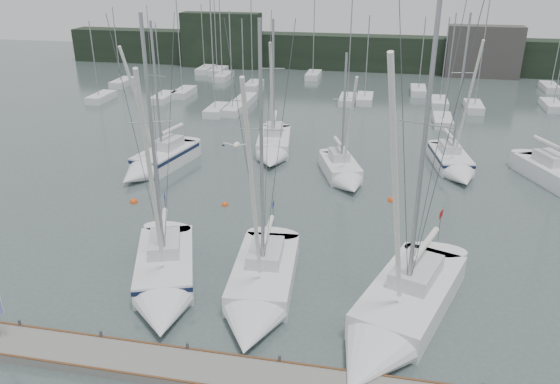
# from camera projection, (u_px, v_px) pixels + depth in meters

# --- Properties ---
(ground) EXTENTS (160.00, 160.00, 0.00)m
(ground) POSITION_uv_depth(u_px,v_px,m) (256.00, 307.00, 26.66)
(ground) COLOR #465553
(ground) RESTS_ON ground
(dock) EXTENTS (24.00, 2.00, 0.40)m
(dock) POSITION_uv_depth(u_px,v_px,m) (227.00, 374.00, 22.08)
(dock) COLOR slate
(dock) RESTS_ON ground
(far_treeline) EXTENTS (90.00, 4.00, 5.00)m
(far_treeline) POSITION_uv_depth(u_px,v_px,m) (354.00, 53.00, 81.41)
(far_treeline) COLOR black
(far_treeline) RESTS_ON ground
(far_building_left) EXTENTS (12.00, 3.00, 8.00)m
(far_building_left) POSITION_uv_depth(u_px,v_px,m) (222.00, 40.00, 82.65)
(far_building_left) COLOR black
(far_building_left) RESTS_ON ground
(far_building_right) EXTENTS (10.00, 3.00, 7.00)m
(far_building_right) POSITION_uv_depth(u_px,v_px,m) (483.00, 52.00, 75.94)
(far_building_right) COLOR #413F3C
(far_building_right) RESTS_ON ground
(mast_forest) EXTENTS (59.16, 26.19, 14.56)m
(mast_forest) POSITION_uv_depth(u_px,v_px,m) (333.00, 94.00, 65.79)
(mast_forest) COLOR white
(mast_forest) RESTS_ON ground
(sailboat_near_left) EXTENTS (5.91, 9.68, 14.53)m
(sailboat_near_left) POSITION_uv_depth(u_px,v_px,m) (164.00, 282.00, 27.61)
(sailboat_near_left) COLOR white
(sailboat_near_left) RESTS_ON ground
(sailboat_near_center) EXTENTS (3.83, 10.12, 14.47)m
(sailboat_near_center) POSITION_uv_depth(u_px,v_px,m) (258.00, 296.00, 26.58)
(sailboat_near_center) COLOR white
(sailboat_near_center) RESTS_ON ground
(sailboat_near_right) EXTENTS (6.90, 11.61, 15.93)m
(sailboat_near_right) POSITION_uv_depth(u_px,v_px,m) (393.00, 322.00, 24.55)
(sailboat_near_right) COLOR white
(sailboat_near_right) RESTS_ON ground
(sailboat_mid_a) EXTENTS (4.47, 8.92, 12.30)m
(sailboat_mid_a) POSITION_uv_depth(u_px,v_px,m) (155.00, 163.00, 43.29)
(sailboat_mid_a) COLOR white
(sailboat_mid_a) RESTS_ON ground
(sailboat_mid_b) EXTENTS (4.01, 9.19, 12.00)m
(sailboat_mid_b) POSITION_uv_depth(u_px,v_px,m) (273.00, 149.00, 46.64)
(sailboat_mid_b) COLOR white
(sailboat_mid_b) RESTS_ON ground
(sailboat_mid_c) EXTENTS (4.46, 7.17, 10.21)m
(sailboat_mid_c) POSITION_uv_depth(u_px,v_px,m) (344.00, 174.00, 41.29)
(sailboat_mid_c) COLOR white
(sailboat_mid_c) RESTS_ON ground
(sailboat_mid_d) EXTENTS (3.74, 8.09, 12.82)m
(sailboat_mid_d) POSITION_uv_depth(u_px,v_px,m) (454.00, 165.00, 43.04)
(sailboat_mid_d) COLOR white
(sailboat_mid_d) RESTS_ON ground
(buoy_a) EXTENTS (0.47, 0.47, 0.47)m
(buoy_a) POSITION_uv_depth(u_px,v_px,m) (225.00, 205.00, 37.55)
(buoy_a) COLOR #E54A14
(buoy_a) RESTS_ON ground
(buoy_b) EXTENTS (0.58, 0.58, 0.58)m
(buoy_b) POSITION_uv_depth(u_px,v_px,m) (392.00, 201.00, 38.24)
(buoy_b) COLOR #E54A14
(buoy_b) RESTS_ON ground
(buoy_c) EXTENTS (0.55, 0.55, 0.55)m
(buoy_c) POSITION_uv_depth(u_px,v_px,m) (134.00, 202.00, 37.99)
(buoy_c) COLOR #E54A14
(buoy_c) RESTS_ON ground
(seagull) EXTENTS (1.12, 0.52, 0.22)m
(seagull) POSITION_uv_depth(u_px,v_px,m) (237.00, 145.00, 22.63)
(seagull) COLOR white
(seagull) RESTS_ON ground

